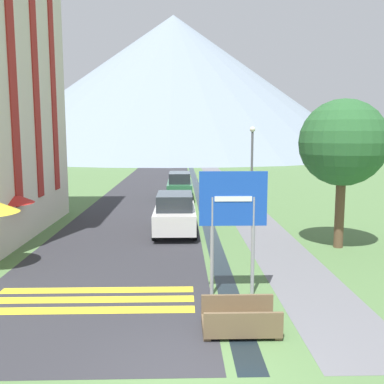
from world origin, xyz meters
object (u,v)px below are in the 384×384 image
at_px(footbridge, 240,321).
at_px(parked_car_far, 180,185).
at_px(cafe_umbrella_middle_red, 7,197).
at_px(streetlamp, 252,164).
at_px(cafe_chair_far_right, 13,230).
at_px(parked_car_near, 175,213).
at_px(road_sign, 233,212).
at_px(tree_by_path, 343,143).
at_px(cafe_chair_far_left, 11,231).

bearing_deg(footbridge, parked_car_far, 94.07).
height_order(cafe_umbrella_middle_red, streetlamp, streetlamp).
bearing_deg(cafe_chair_far_right, footbridge, -52.15).
height_order(parked_car_far, cafe_umbrella_middle_red, cafe_umbrella_middle_red).
height_order(parked_car_near, streetlamp, streetlamp).
bearing_deg(footbridge, road_sign, 87.96).
relative_size(cafe_chair_far_right, cafe_umbrella_middle_red, 0.38).
height_order(parked_car_near, tree_by_path, tree_by_path).
distance_m(cafe_chair_far_right, tree_by_path, 13.53).
bearing_deg(parked_car_far, cafe_chair_far_left, -119.43).
distance_m(footbridge, cafe_umbrella_middle_red, 10.96).
height_order(road_sign, cafe_chair_far_left, road_sign).
bearing_deg(footbridge, cafe_chair_far_left, 135.89).
bearing_deg(cafe_umbrella_middle_red, parked_car_far, 62.49).
bearing_deg(cafe_chair_far_right, cafe_umbrella_middle_red, -85.02).
relative_size(footbridge, cafe_chair_far_left, 2.00).
height_order(cafe_chair_far_right, cafe_chair_far_left, same).
bearing_deg(road_sign, parked_car_far, 94.82).
xyz_separation_m(footbridge, cafe_chair_far_left, (-8.18, 7.93, 0.29)).
bearing_deg(cafe_chair_far_left, tree_by_path, -13.43).
xyz_separation_m(road_sign, streetlamp, (2.24, 10.53, 0.54)).
xyz_separation_m(parked_car_far, tree_by_path, (6.25, -12.86, 3.15)).
relative_size(parked_car_near, cafe_umbrella_middle_red, 1.89).
xyz_separation_m(parked_car_near, parked_car_far, (0.18, 10.30, -0.00)).
distance_m(footbridge, cafe_chair_far_right, 11.52).
bearing_deg(footbridge, tree_by_path, 55.58).
distance_m(parked_car_near, cafe_chair_far_left, 6.80).
distance_m(cafe_umbrella_middle_red, streetlamp, 11.69).
xyz_separation_m(road_sign, parked_car_near, (-1.68, 7.44, -1.40)).
bearing_deg(parked_car_far, parked_car_near, -91.02).
bearing_deg(footbridge, streetlamp, 79.65).
height_order(road_sign, cafe_chair_far_right, road_sign).
bearing_deg(footbridge, parked_car_near, 99.45).
xyz_separation_m(cafe_chair_far_left, streetlamp, (10.50, 4.77, 2.34)).
bearing_deg(cafe_umbrella_middle_red, cafe_chair_far_right, 102.43).
relative_size(road_sign, tree_by_path, 0.60).
bearing_deg(parked_car_far, footbridge, -85.93).
height_order(road_sign, streetlamp, streetlamp).
relative_size(road_sign, cafe_umbrella_middle_red, 1.53).
bearing_deg(cafe_umbrella_middle_red, streetlamp, 27.74).
height_order(cafe_chair_far_left, streetlamp, streetlamp).
bearing_deg(cafe_chair_far_right, parked_car_far, 52.75).
distance_m(parked_car_near, tree_by_path, 7.60).
relative_size(footbridge, parked_car_far, 0.37).
xyz_separation_m(cafe_chair_far_right, tree_by_path, (13.02, -1.05, 3.54)).
xyz_separation_m(cafe_chair_far_right, streetlamp, (10.50, 4.60, 2.34)).
relative_size(parked_car_near, cafe_chair_far_left, 4.98).
height_order(parked_car_far, tree_by_path, tree_by_path).
height_order(parked_car_far, cafe_chair_far_left, parked_car_far).
height_order(road_sign, footbridge, road_sign).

